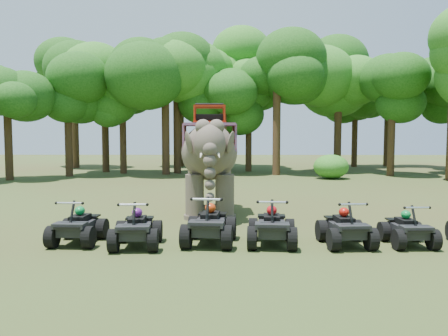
{
  "coord_description": "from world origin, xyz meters",
  "views": [
    {
      "loc": [
        0.21,
        -12.96,
        2.95
      ],
      "look_at": [
        0.0,
        1.2,
        1.9
      ],
      "focal_mm": 35.0,
      "sensor_mm": 36.0,
      "label": 1
    }
  ],
  "objects_px": {
    "atv_0": "(78,221)",
    "atv_2": "(210,219)",
    "elephant": "(210,159)",
    "atv_3": "(272,221)",
    "atv_1": "(136,223)",
    "atv_4": "(346,223)",
    "atv_5": "(408,224)"
  },
  "relations": [
    {
      "from": "atv_0",
      "to": "atv_5",
      "type": "xyz_separation_m",
      "value": [
        8.95,
        -0.1,
        -0.05
      ]
    },
    {
      "from": "atv_0",
      "to": "atv_3",
      "type": "height_order",
      "value": "atv_3"
    },
    {
      "from": "atv_4",
      "to": "atv_5",
      "type": "height_order",
      "value": "atv_4"
    },
    {
      "from": "atv_3",
      "to": "atv_4",
      "type": "distance_m",
      "value": 1.98
    },
    {
      "from": "atv_1",
      "to": "atv_3",
      "type": "relative_size",
      "value": 0.97
    },
    {
      "from": "atv_4",
      "to": "atv_5",
      "type": "relative_size",
      "value": 1.09
    },
    {
      "from": "elephant",
      "to": "atv_3",
      "type": "relative_size",
      "value": 2.85
    },
    {
      "from": "atv_2",
      "to": "atv_4",
      "type": "height_order",
      "value": "atv_2"
    },
    {
      "from": "atv_0",
      "to": "atv_3",
      "type": "relative_size",
      "value": 0.95
    },
    {
      "from": "atv_0",
      "to": "atv_5",
      "type": "relative_size",
      "value": 1.08
    },
    {
      "from": "elephant",
      "to": "atv_4",
      "type": "xyz_separation_m",
      "value": [
        3.88,
        -4.75,
        -1.47
      ]
    },
    {
      "from": "atv_2",
      "to": "atv_0",
      "type": "bearing_deg",
      "value": -175.22
    },
    {
      "from": "atv_2",
      "to": "atv_3",
      "type": "distance_m",
      "value": 1.69
    },
    {
      "from": "atv_1",
      "to": "elephant",
      "type": "bearing_deg",
      "value": 67.16
    },
    {
      "from": "elephant",
      "to": "atv_1",
      "type": "height_order",
      "value": "elephant"
    },
    {
      "from": "atv_1",
      "to": "atv_4",
      "type": "height_order",
      "value": "atv_1"
    },
    {
      "from": "elephant",
      "to": "atv_2",
      "type": "bearing_deg",
      "value": -90.25
    },
    {
      "from": "atv_3",
      "to": "atv_5",
      "type": "xyz_separation_m",
      "value": [
        3.66,
        0.01,
        -0.08
      ]
    },
    {
      "from": "elephant",
      "to": "atv_3",
      "type": "height_order",
      "value": "elephant"
    },
    {
      "from": "atv_0",
      "to": "atv_1",
      "type": "xyz_separation_m",
      "value": [
        1.68,
        -0.35,
        0.01
      ]
    },
    {
      "from": "elephant",
      "to": "atv_2",
      "type": "xyz_separation_m",
      "value": [
        0.22,
        -4.62,
        -1.41
      ]
    },
    {
      "from": "elephant",
      "to": "atv_3",
      "type": "xyz_separation_m",
      "value": [
        1.9,
        -4.71,
        -1.44
      ]
    },
    {
      "from": "atv_0",
      "to": "atv_3",
      "type": "bearing_deg",
      "value": 1.23
    },
    {
      "from": "elephant",
      "to": "atv_5",
      "type": "distance_m",
      "value": 7.44
    },
    {
      "from": "atv_0",
      "to": "atv_2",
      "type": "xyz_separation_m",
      "value": [
        3.61,
        -0.01,
        0.06
      ]
    },
    {
      "from": "atv_0",
      "to": "atv_2",
      "type": "relative_size",
      "value": 0.91
    },
    {
      "from": "elephant",
      "to": "atv_3",
      "type": "bearing_deg",
      "value": -70.97
    },
    {
      "from": "atv_2",
      "to": "atv_5",
      "type": "xyz_separation_m",
      "value": [
        5.34,
        -0.09,
        -0.11
      ]
    },
    {
      "from": "atv_4",
      "to": "elephant",
      "type": "bearing_deg",
      "value": 124.96
    },
    {
      "from": "elephant",
      "to": "atv_5",
      "type": "relative_size",
      "value": 3.23
    },
    {
      "from": "atv_2",
      "to": "atv_4",
      "type": "xyz_separation_m",
      "value": [
        3.66,
        -0.13,
        -0.06
      ]
    },
    {
      "from": "atv_2",
      "to": "atv_4",
      "type": "bearing_deg",
      "value": 2.94
    }
  ]
}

